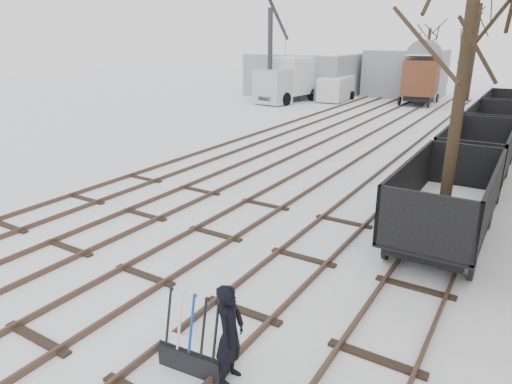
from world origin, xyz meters
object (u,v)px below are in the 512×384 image
at_px(ground_frame, 194,355).
at_px(lorry, 294,79).
at_px(box_van_wagon, 422,75).
at_px(crane, 271,76).
at_px(freight_wagon_a, 444,214).
at_px(panel_van, 336,88).
at_px(worker, 230,335).

distance_m(ground_frame, lorry, 36.23).
bearing_deg(lorry, ground_frame, -57.12).
height_order(box_van_wagon, crane, crane).
distance_m(freight_wagon_a, crane, 29.55).
bearing_deg(freight_wagon_a, panel_van, 118.08).
xyz_separation_m(ground_frame, worker, (0.75, 0.10, 0.66)).
height_order(freight_wagon_a, panel_van, freight_wagon_a).
distance_m(box_van_wagon, lorry, 11.15).
xyz_separation_m(lorry, crane, (-1.13, -2.23, 0.36)).
relative_size(worker, lorry, 0.21).
height_order(lorry, panel_van, lorry).
bearing_deg(panel_van, freight_wagon_a, -66.68).
relative_size(worker, box_van_wagon, 0.32).
distance_m(freight_wagon_a, panel_van, 30.77).
relative_size(ground_frame, worker, 0.79).
xyz_separation_m(panel_van, crane, (-4.39, -4.46, 1.25)).
distance_m(box_van_wagon, crane, 13.11).
height_order(ground_frame, panel_van, panel_van).
bearing_deg(worker, ground_frame, 86.54).
distance_m(ground_frame, freight_wagon_a, 8.53).
distance_m(ground_frame, worker, 1.01).
bearing_deg(worker, lorry, 14.50).
xyz_separation_m(worker, box_van_wagon, (-5.34, 36.94, 1.53)).
bearing_deg(freight_wagon_a, box_van_wagon, 104.28).
height_order(panel_van, crane, crane).
distance_m(lorry, panel_van, 4.05).
distance_m(worker, lorry, 36.43).
height_order(worker, box_van_wagon, box_van_wagon).
xyz_separation_m(lorry, panel_van, (3.27, 2.23, -0.89)).
distance_m(worker, panel_van, 37.23).
bearing_deg(box_van_wagon, crane, -158.33).
xyz_separation_m(box_van_wagon, panel_van, (-7.10, -1.86, -1.35)).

